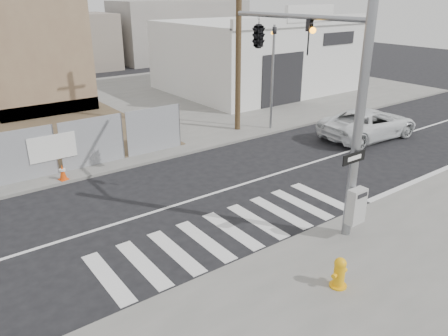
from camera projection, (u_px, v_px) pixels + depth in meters
ground at (188, 201)px, 15.20m from camera, size 100.00×100.00×0.00m
sidewalk_far at (61, 115)px, 25.61m from camera, size 50.00×20.00×0.12m
signal_pole at (289, 63)px, 13.26m from camera, size 0.96×5.87×7.00m
far_signal_pole at (273, 63)px, 21.74m from camera, size 0.16×0.20×5.60m
concrete_wall_right at (43, 58)px, 24.16m from camera, size 5.50×1.30×8.00m
auto_shop at (255, 55)px, 31.64m from camera, size 12.00×10.20×5.95m
utility_pole_right at (239, 27)px, 20.94m from camera, size 1.60×0.28×10.00m
fire_hydrant at (339, 272)px, 10.48m from camera, size 0.50×0.49×0.80m
suv at (369, 123)px, 21.61m from camera, size 5.46×2.80×1.48m
traffic_cone_d at (63, 172)px, 16.56m from camera, size 0.37×0.37×0.62m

